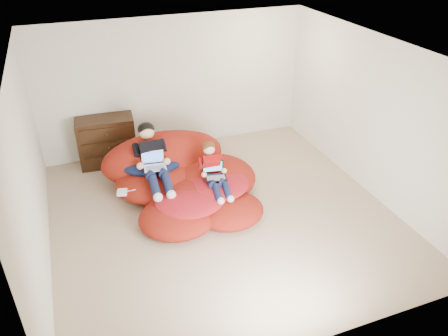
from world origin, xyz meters
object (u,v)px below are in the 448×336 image
at_px(beanbag_pile, 182,178).
at_px(laptop_white, 154,163).
at_px(dresser, 107,141).
at_px(laptop_black, 214,173).
at_px(younger_boy, 213,168).
at_px(older_boy, 152,156).

distance_m(beanbag_pile, laptop_white, 0.56).
height_order(dresser, laptop_black, dresser).
distance_m(younger_boy, laptop_white, 0.94).
bearing_deg(dresser, beanbag_pile, -55.46).
relative_size(dresser, laptop_black, 2.84).
distance_m(beanbag_pile, laptop_black, 0.66).
bearing_deg(laptop_white, younger_boy, -27.78).
xyz_separation_m(beanbag_pile, laptop_white, (-0.43, 0.03, 0.37)).
bearing_deg(younger_boy, dresser, 126.97).
bearing_deg(laptop_black, older_boy, 145.25).
height_order(dresser, older_boy, older_boy).
xyz_separation_m(beanbag_pile, younger_boy, (0.40, -0.41, 0.33)).
bearing_deg(beanbag_pile, younger_boy, -45.66).
bearing_deg(younger_boy, laptop_white, 152.22).
height_order(older_boy, laptop_black, older_boy).
xyz_separation_m(older_boy, younger_boy, (0.83, -0.53, -0.10)).
relative_size(laptop_white, laptop_black, 1.01).
distance_m(dresser, older_boy, 1.44).
distance_m(beanbag_pile, older_boy, 0.62).
xyz_separation_m(beanbag_pile, laptop_black, (0.40, -0.45, 0.28)).
relative_size(older_boy, younger_boy, 1.36).
relative_size(dresser, younger_boy, 1.14).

